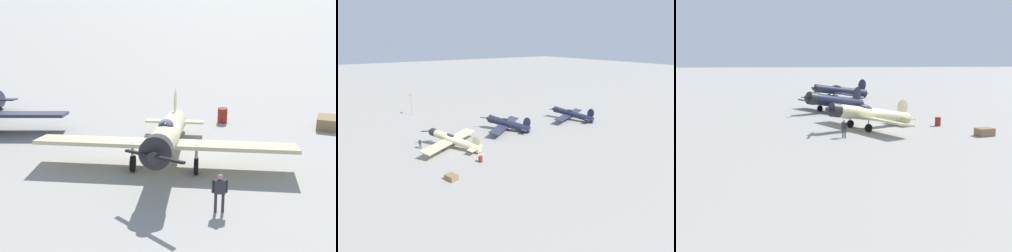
# 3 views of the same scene
# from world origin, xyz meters

# --- Properties ---
(ground_plane) EXTENTS (400.00, 400.00, 0.00)m
(ground_plane) POSITION_xyz_m (0.00, 0.00, 0.00)
(ground_plane) COLOR gray
(airplane_foreground) EXTENTS (11.96, 9.64, 2.98)m
(airplane_foreground) POSITION_xyz_m (0.27, -0.47, 1.47)
(airplane_foreground) COLOR beige
(airplane_foreground) RESTS_ON ground_plane
(ground_crew_mechanic) EXTENTS (0.53, 0.46, 1.67)m
(ground_crew_mechanic) POSITION_xyz_m (4.97, -3.36, 1.01)
(ground_crew_mechanic) COLOR #2D2D33
(ground_crew_mechanic) RESTS_ON ground_plane
(equipment_crate) EXTENTS (1.55, 1.81, 0.74)m
(equipment_crate) POSITION_xyz_m (5.03, 9.72, 0.37)
(equipment_crate) COLOR olive
(equipment_crate) RESTS_ON ground_plane
(fuel_drum) EXTENTS (0.65, 0.65, 0.93)m
(fuel_drum) POSITION_xyz_m (-0.79, 7.04, 0.47)
(fuel_drum) COLOR maroon
(fuel_drum) RESTS_ON ground_plane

